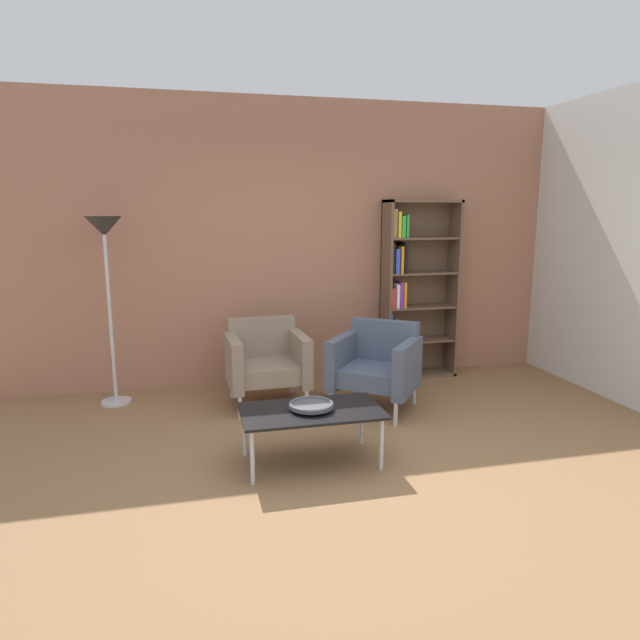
% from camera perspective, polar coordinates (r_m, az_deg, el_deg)
% --- Properties ---
extents(ground_plane, '(8.32, 8.32, 0.00)m').
position_cam_1_polar(ground_plane, '(3.93, 4.73, -16.01)').
color(ground_plane, olive).
extents(brick_back_panel, '(6.40, 0.12, 2.90)m').
position_cam_1_polar(brick_back_panel, '(5.89, -2.58, 7.78)').
color(brick_back_panel, '#A87056').
rests_on(brick_back_panel, ground_plane).
extents(bookshelf_tall, '(0.80, 0.30, 1.90)m').
position_cam_1_polar(bookshelf_tall, '(6.10, 9.34, 2.84)').
color(bookshelf_tall, brown).
rests_on(bookshelf_tall, ground_plane).
extents(coffee_table_low, '(1.00, 0.56, 0.40)m').
position_cam_1_polar(coffee_table_low, '(4.03, -0.90, -9.54)').
color(coffee_table_low, black).
rests_on(coffee_table_low, ground_plane).
extents(decorative_bowl, '(0.32, 0.32, 0.05)m').
position_cam_1_polar(decorative_bowl, '(4.01, -0.90, -8.65)').
color(decorative_bowl, '#4C4C51').
rests_on(decorative_bowl, coffee_table_low).
extents(armchair_spare_guest, '(0.75, 0.69, 0.78)m').
position_cam_1_polar(armchair_spare_guest, '(5.27, -5.52, -4.08)').
color(armchair_spare_guest, gray).
rests_on(armchair_spare_guest, ground_plane).
extents(armchair_near_window, '(0.95, 0.94, 0.78)m').
position_cam_1_polar(armchair_near_window, '(5.14, 5.78, -4.46)').
color(armchair_near_window, '#4C566B').
rests_on(armchair_near_window, ground_plane).
extents(floor_lamp_torchiere, '(0.32, 0.32, 1.74)m').
position_cam_1_polar(floor_lamp_torchiere, '(5.41, -21.03, 6.76)').
color(floor_lamp_torchiere, silver).
rests_on(floor_lamp_torchiere, ground_plane).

